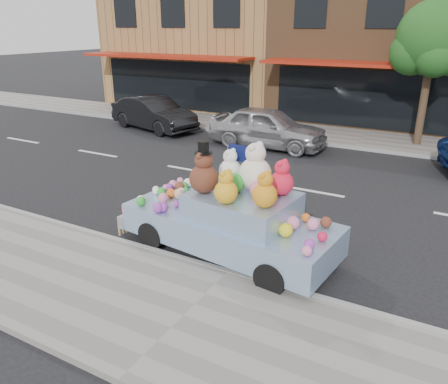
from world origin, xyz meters
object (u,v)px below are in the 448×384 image
Objects in this scene: street_tree at (434,44)px; art_car at (231,216)px; car_silver at (267,127)px; car_dark at (153,113)px.

art_car is at bearing -102.54° from street_tree.
street_tree is at bearing 84.40° from art_car.
art_car is at bearing -161.66° from car_silver.
street_tree reaches higher than car_silver.
car_silver is 1.02× the size of car_dark.
car_dark is at bearing 141.51° from art_car.
street_tree is at bearing -62.09° from car_dark.
car_silver is at bearing -151.05° from street_tree.
car_dark is 11.68m from art_car.
street_tree is 1.12× the size of art_car.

